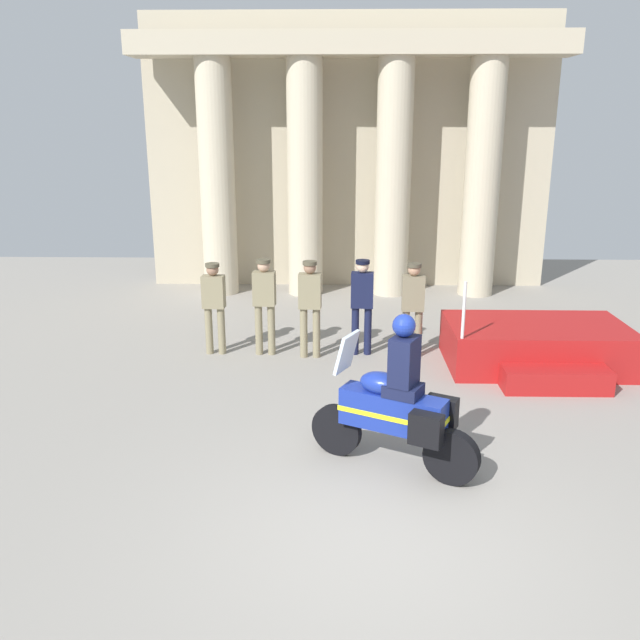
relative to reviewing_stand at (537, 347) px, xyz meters
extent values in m
plane|color=gray|center=(-2.91, -4.85, -0.35)|extent=(28.00, 28.00, 0.00)
cube|color=#B6AB91|center=(-3.05, 5.94, 2.83)|extent=(9.64, 0.30, 6.35)
cylinder|color=beige|center=(-6.07, 4.94, 2.29)|extent=(0.80, 0.80, 5.28)
cylinder|color=beige|center=(-4.06, 4.94, 2.29)|extent=(0.80, 0.80, 5.28)
cylinder|color=beige|center=(-2.05, 4.94, 2.29)|extent=(0.80, 0.80, 5.28)
cylinder|color=beige|center=(-0.04, 4.94, 2.29)|extent=(0.80, 0.80, 5.28)
cube|color=#BEB297|center=(-3.05, 4.94, 5.19)|extent=(9.64, 1.00, 0.50)
cube|color=#A51919|center=(0.00, 0.08, 0.01)|extent=(2.93, 1.73, 0.72)
cube|color=#A51919|center=(0.00, -1.03, -0.17)|extent=(1.61, 0.50, 0.36)
cylinder|color=silver|center=(-1.38, -0.70, 0.82)|extent=(0.05, 0.05, 0.90)
cylinder|color=#847A5B|center=(-5.55, 0.54, 0.07)|extent=(0.13, 0.13, 0.84)
cylinder|color=#847A5B|center=(-5.33, 0.54, 0.07)|extent=(0.13, 0.13, 0.84)
cube|color=#847A5B|center=(-5.44, 0.54, 0.77)|extent=(0.39, 0.24, 0.57)
sphere|color=#997056|center=(-5.44, 0.54, 1.16)|extent=(0.21, 0.21, 0.21)
cylinder|color=#4F4937|center=(-5.44, 0.54, 1.24)|extent=(0.24, 0.24, 0.06)
cylinder|color=#847A5B|center=(-4.67, 0.53, 0.10)|extent=(0.13, 0.13, 0.89)
cylinder|color=#847A5B|center=(-4.45, 0.53, 0.10)|extent=(0.13, 0.13, 0.89)
cube|color=#847A5B|center=(-4.56, 0.53, 0.84)|extent=(0.39, 0.24, 0.59)
sphere|color=tan|center=(-4.56, 0.53, 1.24)|extent=(0.21, 0.21, 0.21)
cylinder|color=#4F4937|center=(-4.56, 0.53, 1.32)|extent=(0.24, 0.24, 0.06)
cylinder|color=#847A5B|center=(-3.89, 0.40, 0.09)|extent=(0.13, 0.13, 0.88)
cylinder|color=#847A5B|center=(-3.67, 0.40, 0.09)|extent=(0.13, 0.13, 0.88)
cube|color=#847A5B|center=(-3.78, 0.40, 0.83)|extent=(0.39, 0.24, 0.60)
sphere|color=#997056|center=(-3.78, 0.40, 1.24)|extent=(0.21, 0.21, 0.21)
cylinder|color=#4F4937|center=(-3.78, 0.40, 1.32)|extent=(0.24, 0.24, 0.06)
cylinder|color=#141938|center=(-3.00, 0.57, 0.08)|extent=(0.13, 0.13, 0.85)
cylinder|color=#141938|center=(-2.78, 0.57, 0.08)|extent=(0.13, 0.13, 0.85)
cube|color=#141938|center=(-2.89, 0.57, 0.81)|extent=(0.39, 0.24, 0.61)
sphere|color=beige|center=(-2.89, 0.57, 1.22)|extent=(0.21, 0.21, 0.21)
cylinder|color=black|center=(-2.89, 0.57, 1.30)|extent=(0.24, 0.24, 0.06)
cylinder|color=#7A7056|center=(-2.13, 0.48, 0.07)|extent=(0.13, 0.13, 0.83)
cylinder|color=#7A7056|center=(-1.91, 0.48, 0.07)|extent=(0.13, 0.13, 0.83)
cube|color=#7A7056|center=(-2.02, 0.48, 0.79)|extent=(0.39, 0.24, 0.60)
sphere|color=tan|center=(-2.02, 0.48, 1.19)|extent=(0.21, 0.21, 0.21)
cylinder|color=#494334|center=(-2.02, 0.48, 1.27)|extent=(0.24, 0.24, 0.06)
cylinder|color=black|center=(-3.32, -3.13, -0.03)|extent=(0.61, 0.38, 0.64)
cylinder|color=black|center=(-2.03, -3.79, -0.03)|extent=(0.63, 0.42, 0.64)
cube|color=navy|center=(-2.67, -3.46, 0.37)|extent=(1.25, 0.85, 0.44)
ellipsoid|color=navy|center=(-2.81, -3.39, 0.69)|extent=(0.61, 0.52, 0.26)
cube|color=yellow|center=(-2.67, -3.46, 0.35)|extent=(1.27, 0.87, 0.06)
cube|color=silver|center=(-3.21, -3.19, 0.99)|extent=(0.32, 0.43, 0.47)
cube|color=black|center=(-2.35, -3.92, 0.37)|extent=(0.40, 0.32, 0.36)
cube|color=black|center=(-2.11, -3.46, 0.37)|extent=(0.40, 0.32, 0.36)
cube|color=#141938|center=(-2.57, -3.52, 0.66)|extent=(0.51, 0.49, 0.14)
cube|color=#141938|center=(-2.57, -3.52, 1.01)|extent=(0.40, 0.44, 0.56)
sphere|color=navy|center=(-2.58, -3.51, 1.42)|extent=(0.26, 0.26, 0.26)
camera|label=1|loc=(-3.34, -10.57, 3.58)|focal=37.61mm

